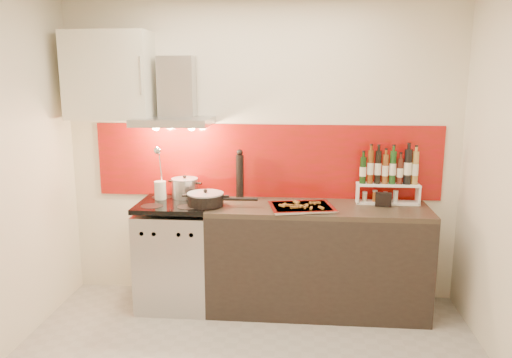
# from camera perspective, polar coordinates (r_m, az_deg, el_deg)

# --- Properties ---
(back_wall) EXTENTS (3.40, 0.02, 2.60)m
(back_wall) POSITION_cam_1_polar(r_m,az_deg,el_deg) (4.35, 0.53, 3.13)
(back_wall) COLOR silver
(back_wall) RESTS_ON ground
(backsplash) EXTENTS (3.00, 0.02, 0.64)m
(backsplash) POSITION_cam_1_polar(r_m,az_deg,el_deg) (4.34, 1.17, 2.06)
(backsplash) COLOR maroon
(backsplash) RESTS_ON back_wall
(range_stove) EXTENTS (0.60, 0.60, 0.91)m
(range_stove) POSITION_cam_1_polar(r_m,az_deg,el_deg) (4.38, -9.09, -8.56)
(range_stove) COLOR #B7B7BA
(range_stove) RESTS_ON ground
(counter) EXTENTS (1.80, 0.60, 0.90)m
(counter) POSITION_cam_1_polar(r_m,az_deg,el_deg) (4.26, 6.98, -8.97)
(counter) COLOR black
(counter) RESTS_ON ground
(range_hood) EXTENTS (0.62, 0.50, 0.61)m
(range_hood) POSITION_cam_1_polar(r_m,az_deg,el_deg) (4.26, -9.19, 8.80)
(range_hood) COLOR #B7B7BA
(range_hood) RESTS_ON back_wall
(upper_cabinet) EXTENTS (0.70, 0.35, 0.72)m
(upper_cabinet) POSITION_cam_1_polar(r_m,az_deg,el_deg) (4.41, -16.40, 11.27)
(upper_cabinet) COLOR beige
(upper_cabinet) RESTS_ON back_wall
(stock_pot) EXTENTS (0.23, 0.23, 0.20)m
(stock_pot) POSITION_cam_1_polar(r_m,az_deg,el_deg) (4.37, -8.13, -1.00)
(stock_pot) COLOR #B7B7BA
(stock_pot) RESTS_ON range_stove
(saute_pan) EXTENTS (0.58, 0.30, 0.14)m
(saute_pan) POSITION_cam_1_polar(r_m,az_deg,el_deg) (4.09, -5.70, -2.28)
(saute_pan) COLOR black
(saute_pan) RESTS_ON range_stove
(utensil_jar) EXTENTS (0.10, 0.15, 0.48)m
(utensil_jar) POSITION_cam_1_polar(r_m,az_deg,el_deg) (4.32, -10.93, -0.62)
(utensil_jar) COLOR silver
(utensil_jar) RESTS_ON range_stove
(pepper_mill) EXTENTS (0.07, 0.07, 0.44)m
(pepper_mill) POSITION_cam_1_polar(r_m,az_deg,el_deg) (4.28, -1.87, 0.44)
(pepper_mill) COLOR black
(pepper_mill) RESTS_ON counter
(step_shelf) EXTENTS (0.52, 0.14, 0.46)m
(step_shelf) POSITION_cam_1_polar(r_m,az_deg,el_deg) (4.28, 14.97, 0.19)
(step_shelf) COLOR white
(step_shelf) RESTS_ON counter
(caddy_box) EXTENTS (0.14, 0.07, 0.11)m
(caddy_box) POSITION_cam_1_polar(r_m,az_deg,el_deg) (4.20, 14.35, -2.26)
(caddy_box) COLOR black
(caddy_box) RESTS_ON counter
(baking_tray) EXTENTS (0.57, 0.48, 0.03)m
(baking_tray) POSITION_cam_1_polar(r_m,az_deg,el_deg) (4.03, 5.23, -3.19)
(baking_tray) COLOR silver
(baking_tray) RESTS_ON counter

